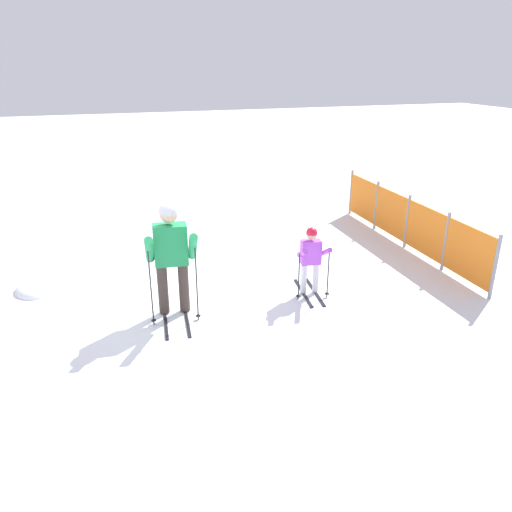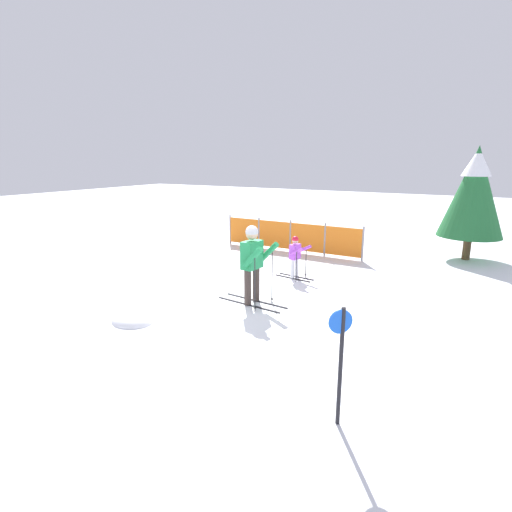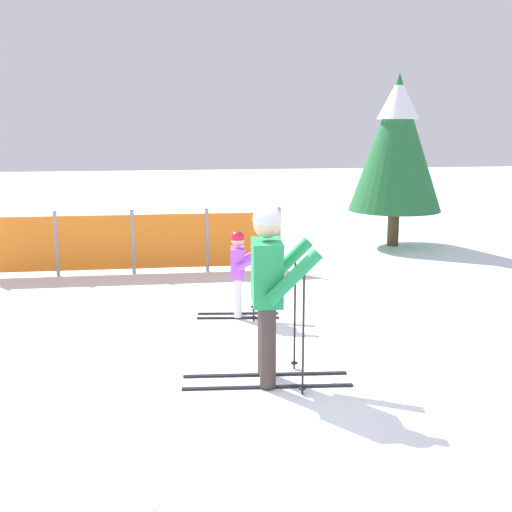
{
  "view_description": "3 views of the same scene",
  "coord_description": "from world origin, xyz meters",
  "views": [
    {
      "loc": [
        6.83,
        -0.78,
        3.47
      ],
      "look_at": [
        0.63,
        1.27,
        0.9
      ],
      "focal_mm": 35.0,
      "sensor_mm": 36.0,
      "label": 1
    },
    {
      "loc": [
        4.28,
        -6.83,
        3.02
      ],
      "look_at": [
        -0.12,
        0.94,
        0.82
      ],
      "focal_mm": 28.0,
      "sensor_mm": 36.0,
      "label": 2
    },
    {
      "loc": [
        -0.8,
        -5.48,
        2.38
      ],
      "look_at": [
        0.38,
        1.6,
        0.92
      ],
      "focal_mm": 45.0,
      "sensor_mm": 36.0,
      "label": 3
    }
  ],
  "objects": [
    {
      "name": "skier_adult",
      "position": [
        0.26,
        0.13,
        1.0
      ],
      "size": [
        1.61,
        0.75,
        1.68
      ],
      "rotation": [
        0.0,
        0.0,
        -0.11
      ],
      "color": "black",
      "rests_on": "ground_plane"
    },
    {
      "name": "trail_marker",
      "position": [
        3.1,
        -2.83,
        0.89
      ],
      "size": [
        0.22,
        0.21,
        1.44
      ],
      "color": "black",
      "rests_on": "ground_plane"
    },
    {
      "name": "snow_mound",
      "position": [
        -1.24,
        -1.84,
        0.0
      ],
      "size": [
        0.85,
        0.72,
        0.34
      ],
      "primitive_type": "ellipsoid",
      "color": "white",
      "rests_on": "ground_plane"
    },
    {
      "name": "safety_fence",
      "position": [
        -1.08,
        4.94,
        0.53
      ],
      "size": [
        4.87,
        0.2,
        1.06
      ],
      "rotation": [
        0.0,
        0.0,
        -0.03
      ],
      "color": "gray",
      "rests_on": "ground_plane"
    },
    {
      "name": "conifer_far",
      "position": [
        4.04,
        6.65,
        2.09
      ],
      "size": [
        1.82,
        1.82,
        3.39
      ],
      "color": "#4C3823",
      "rests_on": "ground_plane"
    },
    {
      "name": "ground_plane",
      "position": [
        0.0,
        0.0,
        0.0
      ],
      "size": [
        60.0,
        60.0,
        0.0
      ],
      "primitive_type": "plane",
      "color": "white"
    },
    {
      "name": "skier_child",
      "position": [
        0.29,
        2.28,
        0.64
      ],
      "size": [
        1.06,
        0.53,
        1.1
      ],
      "rotation": [
        0.0,
        0.0,
        -0.14
      ],
      "color": "black",
      "rests_on": "ground_plane"
    }
  ]
}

